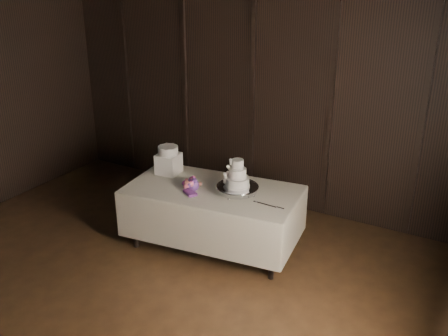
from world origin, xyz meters
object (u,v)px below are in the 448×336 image
(box_pedestal, at_px, (169,164))
(bouquet, at_px, (192,184))
(cake_stand, at_px, (237,190))
(small_cake, at_px, (168,150))
(display_table, at_px, (213,215))
(wedding_cake, at_px, (235,176))

(box_pedestal, bearing_deg, bouquet, -27.04)
(box_pedestal, bearing_deg, cake_stand, -5.91)
(bouquet, relative_size, small_cake, 1.58)
(display_table, distance_m, cake_stand, 0.49)
(cake_stand, distance_m, small_cake, 1.06)
(box_pedestal, bearing_deg, small_cake, 0.00)
(wedding_cake, xyz_separation_m, bouquet, (-0.48, -0.15, -0.15))
(display_table, bearing_deg, wedding_cake, -3.25)
(cake_stand, bearing_deg, small_cake, 174.09)
(box_pedestal, bearing_deg, display_table, -10.91)
(display_table, bearing_deg, box_pedestal, 161.99)
(cake_stand, xyz_separation_m, box_pedestal, (-1.02, 0.11, 0.08))
(cake_stand, bearing_deg, display_table, -173.95)
(cake_stand, height_order, bouquet, bouquet)
(box_pedestal, xyz_separation_m, small_cake, (0.00, 0.00, 0.17))
(wedding_cake, relative_size, bouquet, 0.82)
(cake_stand, xyz_separation_m, wedding_cake, (-0.02, -0.01, 0.17))
(bouquet, bearing_deg, display_table, 32.39)
(bouquet, distance_m, box_pedestal, 0.59)
(small_cake, bearing_deg, cake_stand, -5.91)
(small_cake, bearing_deg, display_table, -10.91)
(bouquet, xyz_separation_m, small_cake, (-0.52, 0.26, 0.24))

